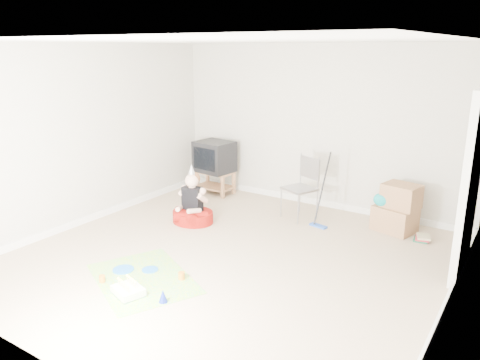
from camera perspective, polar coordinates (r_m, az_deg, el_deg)
The scene contains 16 objects.
ground at distance 5.92m, azimuth -1.33°, elevation -9.45°, with size 5.00×5.00×0.00m, color #C6AC8E.
doorway_recess at distance 5.83m, azimuth 26.46°, elevation -0.81°, with size 0.02×0.90×2.05m, color black.
tv_stand at distance 8.38m, azimuth -3.09°, elevation 0.00°, with size 0.65×0.41×0.40m.
crt_tv at distance 8.27m, azimuth -3.14°, elevation 2.87°, with size 0.63×0.52×0.54m, color black.
folding_chair at distance 7.14m, azimuth 7.26°, elevation -1.04°, with size 0.57×0.55×0.97m.
cardboard_boxes at distance 6.98m, azimuth 18.55°, elevation -3.34°, with size 0.65×0.54×0.70m.
floor_mop at distance 6.88m, azimuth 9.61°, elevation -3.60°, with size 0.28×0.36×1.07m.
book_pile at distance 6.87m, azimuth 21.33°, elevation -6.57°, with size 0.22×0.26×0.08m.
seated_woman at distance 7.02m, azimuth -5.79°, elevation -3.63°, with size 0.69×0.69×0.90m.
party_mat at distance 5.54m, azimuth -11.74°, elevation -11.66°, with size 1.33×0.96×0.01m, color #E63099.
birthday_cake at distance 5.22m, azimuth -13.47°, elevation -13.05°, with size 0.38×0.34×0.15m.
blue_plate_near at distance 5.70m, azimuth -10.91°, elevation -10.67°, with size 0.19×0.19×0.01m, color blue.
blue_plate_far at distance 5.77m, azimuth -14.05°, elevation -10.54°, with size 0.25×0.25×0.01m, color blue.
orange_cup_near at distance 5.43m, azimuth -7.14°, elevation -11.51°, with size 0.07×0.07×0.08m, color orange.
orange_cup_far at distance 5.54m, azimuth -16.45°, elevation -11.48°, with size 0.07×0.07×0.08m, color orange.
blue_party_hat at distance 5.00m, azimuth -9.37°, elevation -13.77°, with size 0.09×0.09×0.14m, color #1C32C4.
Camera 1 is at (3.04, -4.40, 2.53)m, focal length 35.00 mm.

